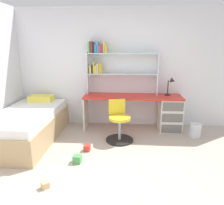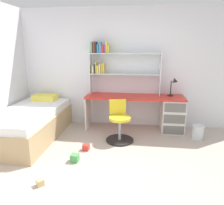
% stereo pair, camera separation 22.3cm
% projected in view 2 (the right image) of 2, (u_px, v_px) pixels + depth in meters
% --- Properties ---
extents(ground_plane, '(5.67, 5.56, 0.02)m').
position_uv_depth(ground_plane, '(115.00, 185.00, 2.79)').
color(ground_plane, '#B2A393').
extents(room_shell, '(5.67, 5.56, 2.54)m').
position_uv_depth(room_shell, '(56.00, 74.00, 3.73)').
color(room_shell, silver).
rests_on(room_shell, ground_plane).
extents(desk, '(2.05, 0.54, 0.74)m').
position_uv_depth(desk, '(161.00, 111.00, 4.50)').
color(desk, red).
rests_on(desk, ground_plane).
extents(bookshelf_hutch, '(1.49, 0.22, 1.11)m').
position_uv_depth(bookshelf_hutch, '(114.00, 63.00, 4.52)').
color(bookshelf_hutch, silver).
rests_on(bookshelf_hutch, desk).
extents(desk_lamp, '(0.20, 0.16, 0.38)m').
position_uv_depth(desk_lamp, '(174.00, 84.00, 4.39)').
color(desk_lamp, black).
rests_on(desk_lamp, desk).
extents(swivel_chair, '(0.52, 0.52, 0.76)m').
position_uv_depth(swivel_chair, '(119.00, 125.00, 4.04)').
color(swivel_chair, black).
rests_on(swivel_chair, ground_plane).
extents(bed_platform, '(1.03, 2.00, 0.70)m').
position_uv_depth(bed_platform, '(30.00, 123.00, 4.16)').
color(bed_platform, tan).
rests_on(bed_platform, ground_plane).
extents(waste_bin, '(0.22, 0.22, 0.27)m').
position_uv_depth(waste_bin, '(198.00, 132.00, 4.13)').
color(waste_bin, silver).
rests_on(waste_bin, ground_plane).
extents(toy_block_red_0, '(0.11, 0.11, 0.10)m').
position_uv_depth(toy_block_red_0, '(86.00, 147.00, 3.71)').
color(toy_block_red_0, red).
rests_on(toy_block_red_0, ground_plane).
extents(toy_block_natural_1, '(0.12, 0.12, 0.09)m').
position_uv_depth(toy_block_natural_1, '(40.00, 183.00, 2.76)').
color(toy_block_natural_1, tan).
rests_on(toy_block_natural_1, ground_plane).
extents(toy_block_green_2, '(0.13, 0.13, 0.12)m').
position_uv_depth(toy_block_green_2, '(75.00, 158.00, 3.34)').
color(toy_block_green_2, '#479E51').
rests_on(toy_block_green_2, ground_plane).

